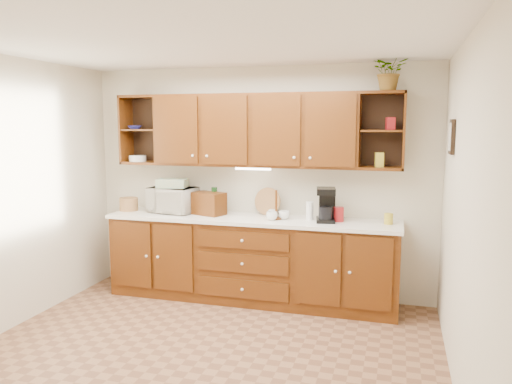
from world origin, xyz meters
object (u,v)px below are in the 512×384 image
Objects in this scene: microwave at (173,200)px; coffee_maker at (326,205)px; bread_box at (209,203)px; potted_plant at (390,71)px.

coffee_maker is at bearing 5.84° from microwave.
bread_box is 2.40m from potted_plant.
microwave is 0.45m from bread_box.
microwave is 1.79m from coffee_maker.
potted_plant reaches higher than coffee_maker.
coffee_maker is at bearing 17.98° from bread_box.
microwave is 2.77m from potted_plant.
potted_plant is at bearing 20.74° from bread_box.
microwave reaches higher than bread_box.
microwave is at bearing 168.50° from coffee_maker.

